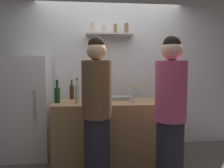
% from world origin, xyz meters
% --- Properties ---
extents(back_wall_assembly, '(4.80, 0.32, 2.60)m').
position_xyz_m(back_wall_assembly, '(-0.00, 1.25, 1.30)').
color(back_wall_assembly, white).
rests_on(back_wall_assembly, ground).
extents(refrigerator, '(0.66, 0.68, 1.55)m').
position_xyz_m(refrigerator, '(-1.30, 0.85, 0.78)').
color(refrigerator, white).
rests_on(refrigerator, ground).
extents(counter, '(1.64, 0.73, 0.90)m').
position_xyz_m(counter, '(-0.03, 0.49, 0.45)').
color(counter, '#9E7A51').
rests_on(counter, ground).
extents(baking_pan, '(0.34, 0.24, 0.05)m').
position_xyz_m(baking_pan, '(0.12, 0.65, 0.93)').
color(baking_pan, gray).
rests_on(baking_pan, counter).
extents(utensil_holder, '(0.10, 0.10, 0.22)m').
position_xyz_m(utensil_holder, '(-0.40, 0.66, 0.97)').
color(utensil_holder, '#B2B2B7').
rests_on(utensil_holder, counter).
extents(wine_bottle_dark_glass, '(0.08, 0.08, 0.34)m').
position_xyz_m(wine_bottle_dark_glass, '(-0.17, 0.42, 1.03)').
color(wine_bottle_dark_glass, black).
rests_on(wine_bottle_dark_glass, counter).
extents(wine_bottle_amber_glass, '(0.07, 0.07, 0.30)m').
position_xyz_m(wine_bottle_amber_glass, '(-0.62, 0.75, 1.02)').
color(wine_bottle_amber_glass, '#472814').
rests_on(wine_bottle_amber_glass, counter).
extents(wine_bottle_pale_glass, '(0.07, 0.07, 0.34)m').
position_xyz_m(wine_bottle_pale_glass, '(-0.52, 0.36, 1.04)').
color(wine_bottle_pale_glass, '#B2BFB2').
rests_on(wine_bottle_pale_glass, counter).
extents(wine_bottle_green_glass, '(0.07, 0.07, 0.31)m').
position_xyz_m(wine_bottle_green_glass, '(-0.79, 0.42, 1.02)').
color(wine_bottle_green_glass, '#19471E').
rests_on(wine_bottle_green_glass, counter).
extents(water_bottle_plastic, '(0.08, 0.08, 0.24)m').
position_xyz_m(water_bottle_plastic, '(0.25, 0.36, 1.01)').
color(water_bottle_plastic, silver).
rests_on(water_bottle_plastic, counter).
extents(person_brown_jacket, '(0.34, 0.34, 1.74)m').
position_xyz_m(person_brown_jacket, '(-0.27, -0.15, 0.87)').
color(person_brown_jacket, '#262633').
rests_on(person_brown_jacket, ground).
extents(person_pink_top, '(0.34, 0.34, 1.73)m').
position_xyz_m(person_pink_top, '(0.53, -0.36, 0.86)').
color(person_pink_top, '#262633').
rests_on(person_pink_top, ground).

